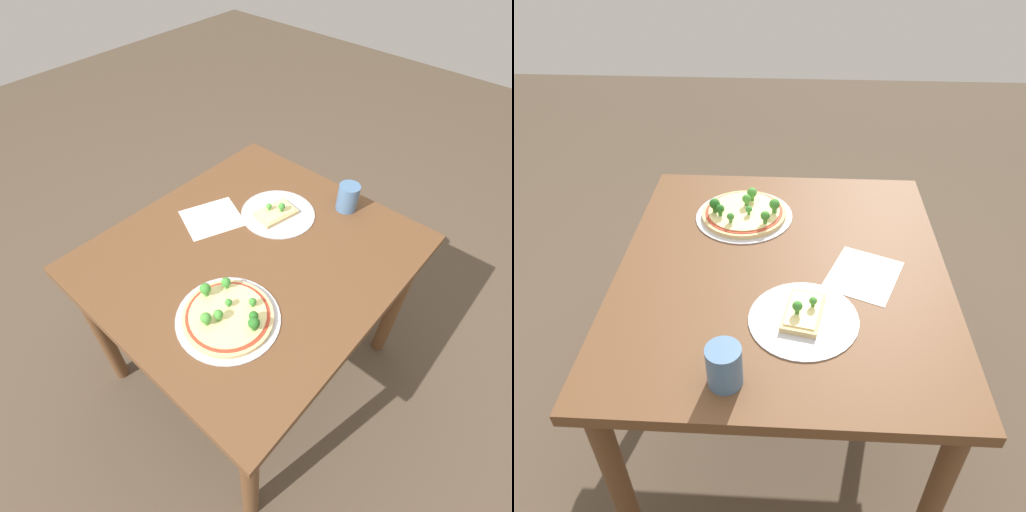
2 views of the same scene
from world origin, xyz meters
TOP-DOWN VIEW (x-y plane):
  - ground_plane at (0.00, 0.00)m, footprint 8.00×8.00m
  - dining_table at (0.00, 0.00)m, footprint 1.07×0.96m
  - pizza_tray_whole at (0.26, 0.14)m, footprint 0.32×0.32m
  - pizza_tray_slice at (-0.21, -0.06)m, footprint 0.29×0.29m
  - drinking_cup at (-0.42, 0.12)m, footprint 0.08×0.08m
  - paper_menu at (-0.03, -0.23)m, footprint 0.27×0.25m

SIDE VIEW (x-z plane):
  - ground_plane at x=0.00m, z-range 0.00..0.00m
  - dining_table at x=0.00m, z-range 0.28..1.05m
  - paper_menu at x=-0.03m, z-range 0.77..0.77m
  - pizza_tray_slice at x=-0.21m, z-range 0.75..0.81m
  - pizza_tray_whole at x=0.26m, z-range 0.75..0.82m
  - drinking_cup at x=-0.42m, z-range 0.77..0.88m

